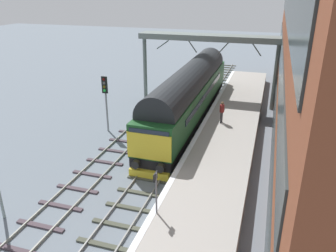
# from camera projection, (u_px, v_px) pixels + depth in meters

# --- Properties ---
(ground_plane) EXTENTS (140.00, 140.00, 0.00)m
(ground_plane) POSITION_uv_depth(u_px,v_px,m) (163.00, 159.00, 21.93)
(ground_plane) COLOR slate
(ground_plane) RESTS_ON ground
(track_main) EXTENTS (2.50, 60.00, 0.15)m
(track_main) POSITION_uv_depth(u_px,v_px,m) (163.00, 158.00, 21.91)
(track_main) COLOR slate
(track_main) RESTS_ON ground
(track_adjacent_west) EXTENTS (2.50, 60.00, 0.15)m
(track_adjacent_west) POSITION_uv_depth(u_px,v_px,m) (116.00, 151.00, 22.84)
(track_adjacent_west) COLOR gray
(track_adjacent_west) RESTS_ON ground
(station_platform) EXTENTS (4.00, 44.00, 1.01)m
(station_platform) POSITION_uv_depth(u_px,v_px,m) (218.00, 160.00, 20.75)
(station_platform) COLOR #9E9A93
(station_platform) RESTS_ON ground
(station_building) EXTENTS (5.69, 38.57, 10.97)m
(station_building) POSITION_uv_depth(u_px,v_px,m) (326.00, 68.00, 21.93)
(station_building) COLOR brown
(station_building) RESTS_ON ground
(diesel_locomotive) EXTENTS (2.74, 19.40, 4.68)m
(diesel_locomotive) POSITION_uv_depth(u_px,v_px,m) (190.00, 92.00, 27.13)
(diesel_locomotive) COLOR black
(diesel_locomotive) RESTS_ON ground
(signal_post_far) EXTENTS (0.44, 0.22, 4.34)m
(signal_post_far) POSITION_uv_depth(u_px,v_px,m) (106.00, 96.00, 25.05)
(signal_post_far) COLOR gray
(signal_post_far) RESTS_ON ground
(platform_number_sign) EXTENTS (0.10, 0.44, 2.04)m
(platform_number_sign) POSITION_uv_depth(u_px,v_px,m) (156.00, 187.00, 14.56)
(platform_number_sign) COLOR slate
(platform_number_sign) RESTS_ON station_platform
(waiting_passenger) EXTENTS (0.39, 0.51, 1.64)m
(waiting_passenger) POSITION_uv_depth(u_px,v_px,m) (222.00, 110.00, 24.69)
(waiting_passenger) COLOR #323135
(waiting_passenger) RESTS_ON station_platform
(overhead_footbridge) EXTENTS (12.69, 2.00, 6.43)m
(overhead_footbridge) POSITION_uv_depth(u_px,v_px,m) (208.00, 41.00, 30.24)
(overhead_footbridge) COLOR slate
(overhead_footbridge) RESTS_ON ground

